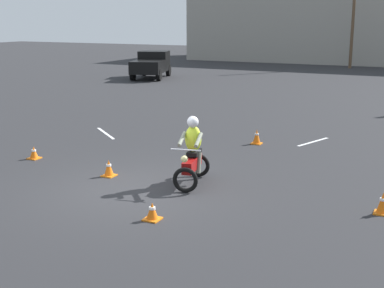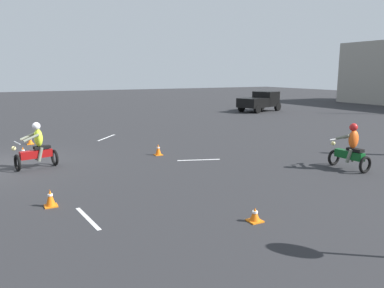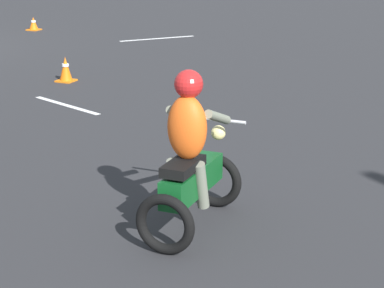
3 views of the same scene
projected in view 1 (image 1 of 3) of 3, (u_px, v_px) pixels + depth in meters
name	position (u px, v px, depth m)	size (l,w,h in m)	color
ground_plane	(133.00, 190.00, 12.48)	(120.00, 120.00, 0.00)	#28282B
motorcycle_rider_foreground	(192.00, 155.00, 12.78)	(0.91, 1.56, 1.66)	black
pickup_truck	(151.00, 64.00, 35.31)	(3.06, 4.51, 1.73)	black
traffic_cone_near_left	(152.00, 212.00, 10.60)	(0.32, 0.32, 0.36)	orange
traffic_cone_near_right	(257.00, 137.00, 16.98)	(0.32, 0.32, 0.47)	orange
traffic_cone_mid_center	(109.00, 168.00, 13.52)	(0.32, 0.32, 0.42)	orange
traffic_cone_mid_left	(34.00, 153.00, 15.20)	(0.32, 0.32, 0.36)	orange
traffic_cone_far_center	(383.00, 203.00, 10.92)	(0.32, 0.32, 0.46)	orange
lane_stripe_n	(313.00, 142.00, 17.31)	(0.10, 1.69, 0.01)	silver
lane_stripe_nw	(106.00, 133.00, 18.58)	(0.10, 2.03, 0.01)	silver
utility_pole_far	(354.00, 12.00, 41.43)	(0.24, 0.24, 8.69)	brown
building_backdrop	(343.00, 24.00, 48.77)	(27.00, 10.02, 6.75)	gray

